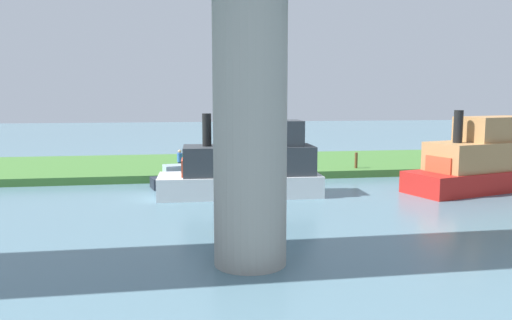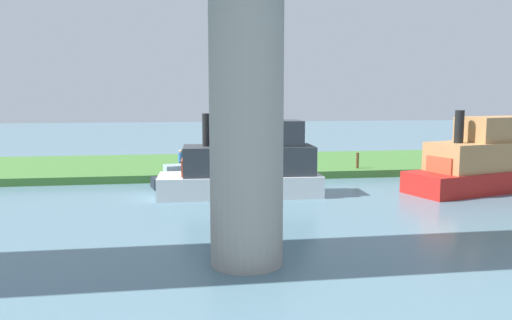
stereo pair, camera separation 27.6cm
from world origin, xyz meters
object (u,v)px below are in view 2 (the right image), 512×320
(bridge_pylon, at_px, (246,117))
(motorboat_red, at_px, (184,179))
(marker_buoy, at_px, (225,226))
(pontoon_yellow, at_px, (485,161))
(mooring_post, at_px, (357,160))
(person_on_bank, at_px, (181,160))
(riverboat_paddlewheel, at_px, (245,165))

(bridge_pylon, height_order, motorboat_red, bridge_pylon)
(bridge_pylon, relative_size, marker_buoy, 19.13)
(pontoon_yellow, height_order, marker_buoy, pontoon_yellow)
(motorboat_red, bearing_deg, marker_buoy, 98.30)
(marker_buoy, bearing_deg, motorboat_red, -81.70)
(pontoon_yellow, distance_m, marker_buoy, 17.38)
(bridge_pylon, xyz_separation_m, marker_buoy, (0.37, -3.86, -4.53))
(marker_buoy, bearing_deg, bridge_pylon, 95.42)
(motorboat_red, bearing_deg, mooring_post, -167.20)
(pontoon_yellow, bearing_deg, bridge_pylon, 35.00)
(bridge_pylon, xyz_separation_m, person_on_bank, (2.09, -18.39, -3.58))
(mooring_post, height_order, riverboat_paddlewheel, riverboat_paddlewheel)
(mooring_post, height_order, marker_buoy, mooring_post)
(riverboat_paddlewheel, relative_size, marker_buoy, 18.07)
(person_on_bank, distance_m, marker_buoy, 14.66)
(marker_buoy, bearing_deg, pontoon_yellow, -156.24)
(bridge_pylon, height_order, riverboat_paddlewheel, bridge_pylon)
(person_on_bank, height_order, marker_buoy, person_on_bank)
(mooring_post, bearing_deg, pontoon_yellow, 129.65)
(bridge_pylon, height_order, person_on_bank, bridge_pylon)
(riverboat_paddlewheel, bearing_deg, mooring_post, -145.45)
(bridge_pylon, relative_size, pontoon_yellow, 0.99)
(bridge_pylon, xyz_separation_m, riverboat_paddlewheel, (-1.43, -11.37, -3.09))
(bridge_pylon, xyz_separation_m, mooring_post, (-10.10, -17.33, -3.74))
(bridge_pylon, bearing_deg, riverboat_paddlewheel, -97.18)
(bridge_pylon, distance_m, marker_buoy, 5.97)
(mooring_post, distance_m, marker_buoy, 17.08)
(mooring_post, bearing_deg, marker_buoy, 52.15)
(mooring_post, bearing_deg, person_on_bank, -4.95)
(person_on_bank, bearing_deg, mooring_post, 175.05)
(bridge_pylon, relative_size, motorboat_red, 2.21)
(person_on_bank, distance_m, pontoon_yellow, 19.13)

